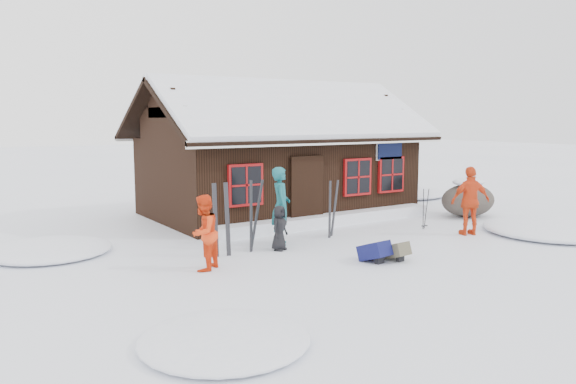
% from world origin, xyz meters
% --- Properties ---
extents(ground, '(120.00, 120.00, 0.00)m').
position_xyz_m(ground, '(0.00, 0.00, 0.00)').
color(ground, white).
rests_on(ground, ground).
extents(mountain_hut, '(8.90, 6.09, 4.42)m').
position_xyz_m(mountain_hut, '(1.50, 4.98, 1.58)').
color(mountain_hut, black).
rests_on(mountain_hut, ground).
extents(snow_drift, '(7.60, 0.60, 0.35)m').
position_xyz_m(snow_drift, '(1.50, 2.25, 0.17)').
color(snow_drift, white).
rests_on(snow_drift, ground).
extents(snow_mounds, '(20.60, 13.20, 0.48)m').
position_xyz_m(snow_mounds, '(1.65, 1.86, 0.00)').
color(snow_mounds, white).
rests_on(snow_mounds, ground).
extents(skier_teal, '(0.75, 0.84, 1.94)m').
position_xyz_m(skier_teal, '(-0.96, 0.90, 0.97)').
color(skier_teal, '#145960').
rests_on(skier_teal, ground).
extents(skier_orange_left, '(0.97, 0.94, 1.57)m').
position_xyz_m(skier_orange_left, '(-3.59, -0.28, 0.79)').
color(skier_orange_left, red).
rests_on(skier_orange_left, ground).
extents(skier_orange_right, '(1.18, 0.81, 1.85)m').
position_xyz_m(skier_orange_right, '(3.92, -0.91, 0.93)').
color(skier_orange_right, red).
rests_on(skier_orange_right, ground).
extents(skier_crouched, '(0.63, 0.55, 1.08)m').
position_xyz_m(skier_crouched, '(-1.34, 0.37, 0.54)').
color(skier_crouched, black).
rests_on(skier_crouched, ground).
extents(boulder, '(1.90, 1.42, 1.12)m').
position_xyz_m(boulder, '(6.26, 1.05, 0.56)').
color(boulder, '#4A433B').
rests_on(boulder, ground).
extents(ski_pair_left, '(0.61, 0.39, 1.72)m').
position_xyz_m(ski_pair_left, '(-1.77, 0.82, 0.82)').
color(ski_pair_left, black).
rests_on(ski_pair_left, ground).
extents(ski_pair_mid, '(0.43, 0.09, 1.74)m').
position_xyz_m(ski_pair_mid, '(-2.76, 0.57, 0.82)').
color(ski_pair_mid, black).
rests_on(ski_pair_mid, ground).
extents(ski_pair_right, '(0.49, 0.24, 1.55)m').
position_xyz_m(ski_pair_right, '(0.70, 0.97, 0.72)').
color(ski_pair_right, black).
rests_on(ski_pair_right, ground).
extents(ski_poles, '(0.21, 0.10, 1.19)m').
position_xyz_m(ski_poles, '(3.56, 0.36, 0.55)').
color(ski_poles, black).
rests_on(ski_poles, ground).
extents(backpack_blue, '(0.55, 0.68, 0.33)m').
position_xyz_m(backpack_blue, '(-0.19, -1.71, 0.17)').
color(backpack_blue, '#101245').
rests_on(backpack_blue, ground).
extents(backpack_olive, '(0.46, 0.58, 0.30)m').
position_xyz_m(backpack_olive, '(0.29, -1.86, 0.15)').
color(backpack_olive, brown).
rests_on(backpack_olive, ground).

